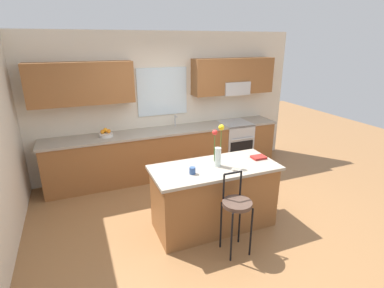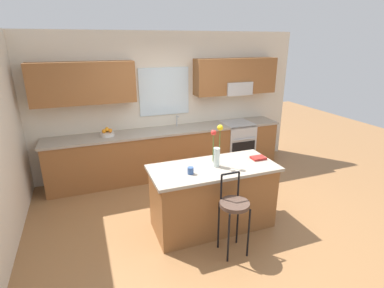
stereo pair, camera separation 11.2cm
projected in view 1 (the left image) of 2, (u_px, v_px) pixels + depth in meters
The scene contains 11 objects.
ground_plane at pixel (204, 218), 4.45m from camera, with size 14.00×14.00×0.00m, color olive.
back_wall_assembly at pixel (164, 96), 5.69m from camera, with size 5.60×0.50×2.70m.
counter_run at pixel (169, 152), 5.78m from camera, with size 4.56×0.64×0.92m.
sink_faucet at pixel (175, 120), 5.78m from camera, with size 0.02×0.13×0.23m.
oven_range at pixel (234, 143), 6.28m from camera, with size 0.60×0.64×0.92m.
kitchen_island at pixel (214, 196), 4.14m from camera, with size 1.73×0.79×0.92m.
bar_stool_near at pixel (237, 207), 3.55m from camera, with size 0.36×0.36×1.04m.
flower_vase at pixel (218, 149), 3.93m from camera, with size 0.17×0.09×0.57m.
mug_ceramic at pixel (192, 171), 3.75m from camera, with size 0.08×0.08×0.09m, color #33518C.
cookbook at pixel (259, 157), 4.26m from camera, with size 0.20×0.15×0.03m, color maroon.
fruit_bowl_oranges at pixel (106, 134), 5.21m from camera, with size 0.24×0.24×0.16m.
Camera 1 is at (-1.61, -3.48, 2.53)m, focal length 27.61 mm.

